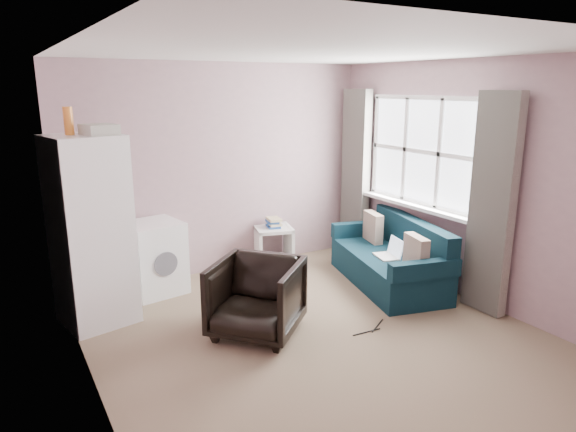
# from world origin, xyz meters

# --- Properties ---
(room) EXTENTS (3.84, 4.24, 2.54)m
(room) POSITION_xyz_m (0.02, 0.01, 1.25)
(room) COLOR #866F57
(room) RESTS_ON ground
(armchair) EXTENTS (1.02, 1.03, 0.77)m
(armchair) POSITION_xyz_m (-0.44, 0.33, 0.39)
(armchair) COLOR black
(armchair) RESTS_ON ground
(fridge) EXTENTS (0.73, 0.73, 2.05)m
(fridge) POSITION_xyz_m (-1.65, 1.36, 0.92)
(fridge) COLOR white
(fridge) RESTS_ON ground
(washing_machine) EXTENTS (0.64, 0.64, 0.80)m
(washing_machine) POSITION_xyz_m (-0.96, 1.79, 0.42)
(washing_machine) COLOR white
(washing_machine) RESTS_ON ground
(side_table) EXTENTS (0.56, 0.56, 0.62)m
(side_table) POSITION_xyz_m (0.60, 1.91, 0.29)
(side_table) COLOR white
(side_table) RESTS_ON ground
(sofa) EXTENTS (1.16, 1.83, 0.76)m
(sofa) POSITION_xyz_m (1.47, 0.65, 0.28)
(sofa) COLOR #0B2834
(sofa) RESTS_ON ground
(window_dressing) EXTENTS (0.17, 2.62, 2.18)m
(window_dressing) POSITION_xyz_m (1.78, 0.70, 1.11)
(window_dressing) COLOR white
(window_dressing) RESTS_ON ground
(floor_cables) EXTENTS (0.46, 0.17, 0.01)m
(floor_cables) POSITION_xyz_m (0.53, -0.15, 0.01)
(floor_cables) COLOR black
(floor_cables) RESTS_ON ground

